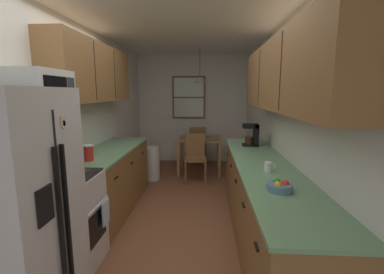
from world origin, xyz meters
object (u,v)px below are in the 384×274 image
(microwave_over_range, at_px, (39,89))
(storage_canister, at_px, (89,153))
(stove_range, at_px, (63,222))
(dining_chair_far, at_px, (197,144))
(coffee_maker, at_px, (253,134))
(dining_table, at_px, (199,144))
(fruit_bowl, at_px, (279,186))
(table_serving_bowl, at_px, (203,137))
(mug_by_coffeemaker, at_px, (268,167))
(refrigerator, at_px, (9,218))
(trash_bin, at_px, (152,163))
(dining_chair_near, at_px, (195,155))

(microwave_over_range, relative_size, storage_canister, 3.03)
(stove_range, relative_size, dining_chair_far, 1.22)
(coffee_maker, bearing_deg, dining_chair_far, 112.70)
(stove_range, distance_m, dining_table, 3.43)
(fruit_bowl, bearing_deg, storage_canister, 156.61)
(storage_canister, relative_size, table_serving_bowl, 0.94)
(mug_by_coffeemaker, bearing_deg, dining_table, 105.15)
(coffee_maker, relative_size, mug_by_coffeemaker, 2.96)
(refrigerator, height_order, storage_canister, refrigerator)
(microwave_over_range, xyz_separation_m, dining_chair_far, (1.23, 3.79, -1.21))
(refrigerator, xyz_separation_m, table_serving_bowl, (1.21, 3.91, -0.10))
(microwave_over_range, height_order, table_serving_bowl, microwave_over_range)
(dining_table, xyz_separation_m, table_serving_bowl, (0.06, -0.00, 0.15))
(dining_chair_far, distance_m, trash_bin, 1.41)
(dining_chair_far, relative_size, mug_by_coffeemaker, 8.22)
(mug_by_coffeemaker, distance_m, fruit_bowl, 0.54)
(refrigerator, distance_m, microwave_over_range, 1.11)
(dining_chair_near, distance_m, trash_bin, 0.86)
(microwave_over_range, distance_m, dining_chair_far, 4.17)
(stove_range, bearing_deg, table_serving_bowl, 68.57)
(storage_canister, bearing_deg, trash_bin, 81.56)
(dining_chair_near, relative_size, trash_bin, 1.38)
(fruit_bowl, bearing_deg, table_serving_bowl, 101.31)
(trash_bin, xyz_separation_m, storage_canister, (-0.30, -2.02, 0.67))
(dining_chair_near, height_order, storage_canister, storage_canister)
(dining_chair_near, distance_m, mug_by_coffeemaker, 2.48)
(refrigerator, relative_size, table_serving_bowl, 8.60)
(dining_chair_near, bearing_deg, table_serving_bowl, 77.64)
(trash_bin, relative_size, storage_canister, 3.47)
(refrigerator, xyz_separation_m, trash_bin, (0.24, 3.36, -0.53))
(stove_range, height_order, fruit_bowl, stove_range)
(microwave_over_range, bearing_deg, stove_range, -0.03)
(dining_chair_far, relative_size, storage_canister, 4.81)
(dining_table, xyz_separation_m, coffee_maker, (0.83, -1.58, 0.46))
(storage_canister, bearing_deg, dining_chair_near, 60.24)
(storage_canister, relative_size, fruit_bowl, 0.92)
(dining_table, bearing_deg, trash_bin, -148.62)
(coffee_maker, bearing_deg, refrigerator, -130.14)
(microwave_over_range, relative_size, dining_chair_near, 0.63)
(storage_canister, height_order, coffee_maker, coffee_maker)
(stove_range, relative_size, fruit_bowl, 5.41)
(dining_chair_near, xyz_separation_m, table_serving_bowl, (0.13, 0.57, 0.26))
(stove_range, height_order, storage_canister, stove_range)
(dining_chair_far, bearing_deg, fruit_bowl, -78.38)
(dining_chair_near, xyz_separation_m, trash_bin, (-0.84, 0.03, -0.18))
(trash_bin, bearing_deg, mug_by_coffeemaker, -54.16)
(fruit_bowl, bearing_deg, microwave_over_range, 174.44)
(mug_by_coffeemaker, bearing_deg, storage_canister, 171.35)
(coffee_maker, relative_size, fruit_bowl, 1.59)
(dining_table, distance_m, fruit_bowl, 3.51)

